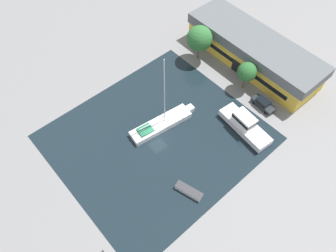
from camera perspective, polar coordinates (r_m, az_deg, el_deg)
ground_plane at (r=54.91m, az=-1.90°, el=-1.97°), size 440.00×440.00×0.00m
water_canal at (r=54.91m, az=-1.90°, el=-1.97°), size 29.28×32.39×0.01m
warehouse_building at (r=66.74m, az=14.65°, el=12.59°), size 28.13×9.30×5.77m
quay_tree_near_building at (r=60.47m, az=13.57°, el=9.14°), size 3.50×3.50×5.86m
quay_tree_by_water at (r=64.40m, az=5.51°, el=14.94°), size 4.90×4.90×7.46m
parked_car at (r=60.58m, az=16.25°, el=3.75°), size 4.70×2.16×1.62m
sailboat_moored at (r=55.74m, az=-1.14°, el=0.45°), size 4.22×12.42×14.90m
motor_cruiser at (r=56.41m, az=13.20°, el=0.18°), size 10.21×4.20×3.20m
small_dinghy at (r=49.85m, az=3.67°, el=-11.23°), size 4.54×2.46×0.72m
mooring_bollard at (r=47.71m, az=-11.26°, el=-20.56°), size 0.26×0.26×0.60m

